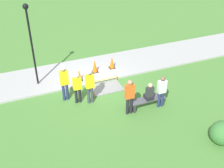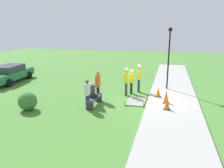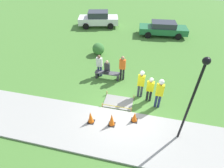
# 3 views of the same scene
# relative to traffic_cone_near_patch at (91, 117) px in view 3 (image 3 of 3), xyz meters

# --- Properties ---
(ground_plane) EXTENTS (60.00, 60.00, 0.00)m
(ground_plane) POSITION_rel_traffic_cone_near_patch_xyz_m (1.64, 1.15, -0.46)
(ground_plane) COLOR #477A33
(sidewalk) EXTENTS (28.00, 2.96, 0.10)m
(sidewalk) POSITION_rel_traffic_cone_near_patch_xyz_m (1.64, -0.33, -0.41)
(sidewalk) COLOR #9E9E99
(sidewalk) RESTS_ON ground_plane
(wet_concrete_patch) EXTENTS (1.73, 1.14, 0.30)m
(wet_concrete_patch) POSITION_rel_traffic_cone_near_patch_xyz_m (1.09, 1.81, -0.42)
(wet_concrete_patch) COLOR gray
(wet_concrete_patch) RESTS_ON ground_plane
(traffic_cone_near_patch) EXTENTS (0.34, 0.34, 0.72)m
(traffic_cone_near_patch) POSITION_rel_traffic_cone_near_patch_xyz_m (0.00, 0.00, 0.00)
(traffic_cone_near_patch) COLOR black
(traffic_cone_near_patch) RESTS_ON sidewalk
(traffic_cone_far_patch) EXTENTS (0.34, 0.34, 0.77)m
(traffic_cone_far_patch) POSITION_rel_traffic_cone_near_patch_xyz_m (1.09, 0.07, 0.02)
(traffic_cone_far_patch) COLOR black
(traffic_cone_far_patch) RESTS_ON sidewalk
(traffic_cone_sidewalk_edge) EXTENTS (0.34, 0.34, 0.61)m
(traffic_cone_sidewalk_edge) POSITION_rel_traffic_cone_near_patch_xyz_m (2.18, 0.59, -0.06)
(traffic_cone_sidewalk_edge) COLOR black
(traffic_cone_sidewalk_edge) RESTS_ON sidewalk
(park_bench) EXTENTS (1.72, 0.44, 0.49)m
(park_bench) POSITION_rel_traffic_cone_near_patch_xyz_m (-0.16, 4.07, -0.12)
(park_bench) COLOR #2D2D33
(park_bench) RESTS_ON ground_plane
(person_seated_on_bench) EXTENTS (0.36, 0.44, 0.89)m
(person_seated_on_bench) POSITION_rel_traffic_cone_near_patch_xyz_m (-0.19, 4.12, 0.38)
(person_seated_on_bench) COLOR black
(person_seated_on_bench) RESTS_ON park_bench
(worker_supervisor) EXTENTS (0.40, 0.24, 1.67)m
(worker_supervisor) POSITION_rel_traffic_cone_near_patch_xyz_m (2.78, 2.43, 0.52)
(worker_supervisor) COLOR black
(worker_supervisor) RESTS_ON ground_plane
(worker_assistant) EXTENTS (0.40, 0.28, 1.95)m
(worker_assistant) POSITION_rel_traffic_cone_near_patch_xyz_m (3.29, 1.99, 0.74)
(worker_assistant) COLOR navy
(worker_assistant) RESTS_ON ground_plane
(worker_trainee) EXTENTS (0.40, 0.27, 1.88)m
(worker_trainee) POSITION_rel_traffic_cone_near_patch_xyz_m (2.23, 2.67, 0.68)
(worker_trainee) COLOR #383D47
(worker_trainee) RESTS_ON ground_plane
(bystander_in_orange_shirt) EXTENTS (0.40, 0.24, 1.81)m
(bystander_in_orange_shirt) POSITION_rel_traffic_cone_near_patch_xyz_m (0.86, 4.17, 0.58)
(bystander_in_orange_shirt) COLOR black
(bystander_in_orange_shirt) RESTS_ON ground_plane
(bystander_in_gray_shirt) EXTENTS (0.40, 0.22, 1.66)m
(bystander_in_gray_shirt) POSITION_rel_traffic_cone_near_patch_xyz_m (-0.76, 4.25, 0.48)
(bystander_in_gray_shirt) COLOR navy
(bystander_in_gray_shirt) RESTS_ON ground_plane
(lamppost_near) EXTENTS (0.28, 0.28, 4.31)m
(lamppost_near) POSITION_rel_traffic_cone_near_patch_xyz_m (4.34, 0.09, 2.43)
(lamppost_near) COLOR black
(lamppost_near) RESTS_ON sidewalk
(parked_car_white) EXTENTS (4.78, 2.95, 1.67)m
(parked_car_white) POSITION_rel_traffic_cone_near_patch_xyz_m (-3.72, 13.93, 0.39)
(parked_car_white) COLOR white
(parked_car_white) RESTS_ON ground_plane
(parked_car_green) EXTENTS (4.94, 2.37, 1.41)m
(parked_car_green) POSITION_rel_traffic_cone_near_patch_xyz_m (3.52, 12.77, 0.28)
(parked_car_green) COLOR #236B3D
(parked_car_green) RESTS_ON ground_plane
(shrub_rounded_near) EXTENTS (1.01, 1.01, 1.01)m
(shrub_rounded_near) POSITION_rel_traffic_cone_near_patch_xyz_m (-1.77, 7.33, 0.05)
(shrub_rounded_near) COLOR #387033
(shrub_rounded_near) RESTS_ON ground_plane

